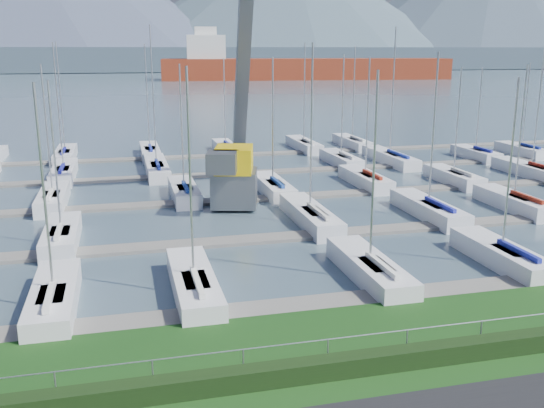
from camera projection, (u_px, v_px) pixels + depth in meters
name	position (u px, v px, depth m)	size (l,w,h in m)	color
water	(135.00, 76.00, 265.94)	(800.00, 540.00, 0.20)	#485C69
hedge	(358.00, 364.00, 21.02)	(80.00, 0.70, 0.70)	black
fence	(355.00, 336.00, 21.18)	(0.04, 0.04, 80.00)	#96979E
foothill	(131.00, 59.00, 330.14)	(900.00, 80.00, 12.00)	#3E4D5B
docks	(227.00, 201.00, 45.97)	(90.00, 41.60, 0.25)	gray
crane	(237.00, 129.00, 44.07)	(5.20, 13.45, 22.35)	slate
cargo_ship_mid	(295.00, 69.00, 232.25)	(111.13, 29.66, 21.50)	maroon
sailboat_fleet	(193.00, 122.00, 47.54)	(74.42, 49.09, 13.61)	#2137A8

